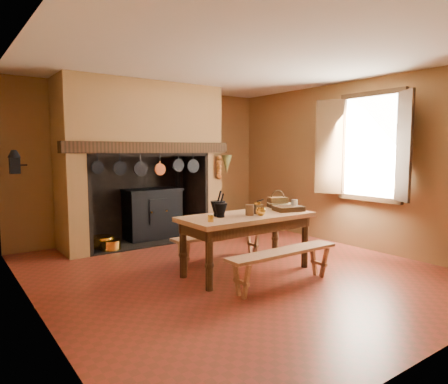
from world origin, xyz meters
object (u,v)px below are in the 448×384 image
coffee_grinder (257,208)px  bench_front (283,259)px  work_table (247,224)px  wicker_basket (277,202)px  iron_range (153,213)px  mixing_bowl (279,205)px

coffee_grinder → bench_front: bearing=-99.6°
work_table → wicker_basket: bearing=18.0°
iron_range → wicker_basket: iron_range is taller
coffee_grinder → wicker_basket: bearing=28.2°
work_table → wicker_basket: 0.88m
bench_front → mixing_bowl: 1.32m
mixing_bowl → bench_front: bearing=-131.1°
coffee_grinder → wicker_basket: (0.64, 0.28, 0.01)m
mixing_bowl → wicker_basket: 0.06m
mixing_bowl → wicker_basket: wicker_basket is taller
iron_range → work_table: 2.61m
iron_range → mixing_bowl: 2.58m
iron_range → wicker_basket: size_ratio=4.90×
bench_front → iron_range: bearing=92.2°
iron_range → wicker_basket: bearing=-68.3°
coffee_grinder → mixing_bowl: bearing=24.9°
bench_front → coffee_grinder: (0.17, 0.69, 0.53)m
coffee_grinder → wicker_basket: 0.69m
iron_range → bench_front: (0.12, -3.31, -0.15)m
bench_front → wicker_basket: wicker_basket is taller
iron_range → work_table: bearing=-87.3°
iron_range → work_table: iron_range is taller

